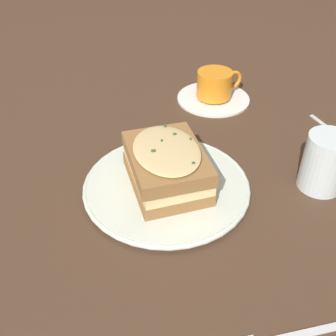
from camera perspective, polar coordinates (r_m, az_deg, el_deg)
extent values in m
plane|color=#473021|center=(0.62, -0.20, -3.47)|extent=(2.40, 2.40, 0.00)
cylinder|color=silver|center=(0.62, 0.00, -2.67)|extent=(0.25, 0.25, 0.01)
torus|color=silver|center=(0.61, 0.00, -2.48)|extent=(0.26, 0.26, 0.01)
cube|color=olive|center=(0.60, 0.00, -1.40)|extent=(0.16, 0.14, 0.02)
cube|color=#EFDB93|center=(0.59, 0.00, 0.17)|extent=(0.17, 0.13, 0.02)
cube|color=olive|center=(0.58, -0.08, 1.61)|extent=(0.16, 0.14, 0.02)
ellipsoid|color=#DBBC7F|center=(0.57, -0.09, 2.81)|extent=(0.15, 0.13, 0.01)
cube|color=#2D6028|center=(0.58, -0.91, 4.02)|extent=(0.00, 0.00, 0.00)
cube|color=#2D6028|center=(0.55, -2.14, 2.55)|extent=(0.01, 0.01, 0.00)
cube|color=#2D6028|center=(0.61, 0.02, 6.19)|extent=(0.01, 0.01, 0.00)
cube|color=#2D6028|center=(0.53, 3.70, 0.79)|extent=(0.00, 0.00, 0.00)
cube|color=#2D6028|center=(0.58, 3.28, 4.28)|extent=(0.00, 0.00, 0.00)
cube|color=#2D6028|center=(0.59, 0.98, 5.00)|extent=(0.01, 0.01, 0.00)
cylinder|color=white|center=(0.87, 6.59, 10.11)|extent=(0.16, 0.16, 0.01)
cylinder|color=orange|center=(0.85, 6.75, 12.00)|extent=(0.07, 0.07, 0.05)
cylinder|color=#381E0F|center=(0.84, 6.86, 13.27)|extent=(0.06, 0.06, 0.00)
torus|color=orange|center=(0.88, 9.48, 12.53)|extent=(0.02, 0.04, 0.04)
cylinder|color=silver|center=(0.64, 21.82, 0.75)|extent=(0.07, 0.07, 0.09)
cube|color=silver|center=(0.49, 19.04, -21.76)|extent=(0.03, 0.11, 0.00)
cube|color=silver|center=(0.82, 22.60, 5.15)|extent=(0.12, 0.05, 0.00)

